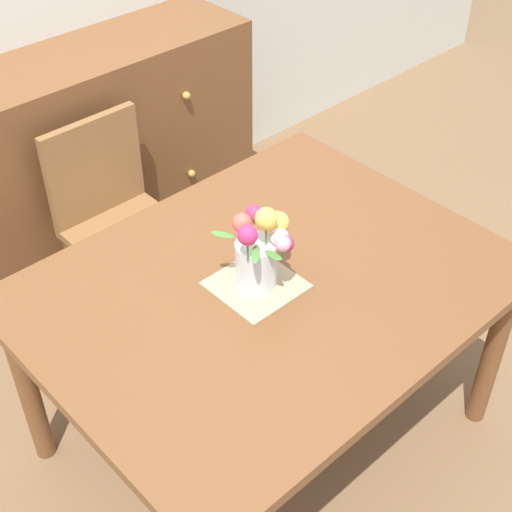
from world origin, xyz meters
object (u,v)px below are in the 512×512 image
at_px(chair_far, 115,214).
at_px(flower_vase, 260,250).
at_px(dining_table, 267,302).
at_px(dresser, 106,155).

relative_size(chair_far, flower_vase, 3.13).
relative_size(dining_table, chair_far, 1.62).
bearing_deg(dresser, chair_far, -119.21).
distance_m(chair_far, flower_vase, 0.98).
relative_size(dining_table, dresser, 1.04).
height_order(chair_far, flower_vase, flower_vase).
bearing_deg(chair_far, dining_table, 88.64).
bearing_deg(dresser, flower_vase, -102.21).
bearing_deg(dining_table, dresser, 79.03).
distance_m(dining_table, dresser, 1.37).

